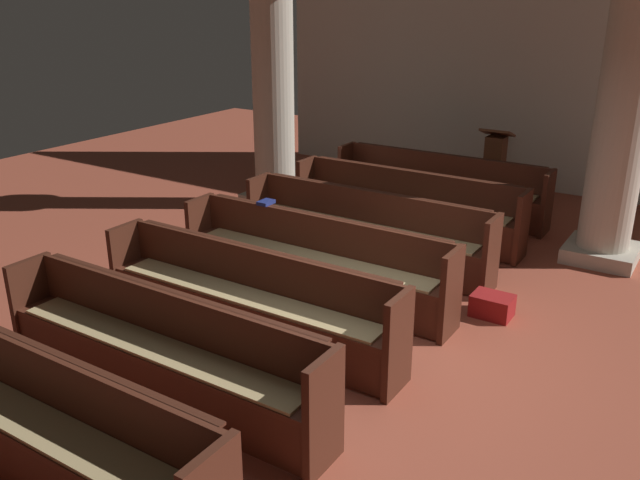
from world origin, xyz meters
TOP-DOWN VIEW (x-y plane):
  - ground_plane at (0.00, 0.00)m, footprint 19.20×19.20m
  - back_wall at (0.00, 6.08)m, footprint 10.00×0.16m
  - pew_row_0 at (-1.12, 3.90)m, footprint 3.12×0.47m
  - pew_row_1 at (-1.12, 2.80)m, footprint 3.12×0.46m
  - pew_row_2 at (-1.12, 1.70)m, footprint 3.12×0.47m
  - pew_row_3 at (-1.12, 0.59)m, footprint 3.12×0.46m
  - pew_row_4 at (-1.12, -0.51)m, footprint 3.12×0.46m
  - pew_row_5 at (-1.12, -1.61)m, footprint 3.12×0.47m
  - pew_row_6 at (-1.12, -2.71)m, footprint 3.12×0.46m
  - pillar_aisle_side at (1.23, 3.36)m, footprint 0.87×0.87m
  - pillar_far_side at (-3.42, 3.08)m, footprint 0.87×0.87m
  - lectern at (-0.77, 5.26)m, footprint 0.48×0.45m
  - hymn_book at (-1.86, 0.79)m, footprint 0.13×0.18m
  - kneeler_box_red at (0.62, 1.20)m, footprint 0.40×0.29m

SIDE VIEW (x-z plane):
  - ground_plane at x=0.00m, z-range 0.00..0.00m
  - kneeler_box_red at x=0.62m, z-range 0.00..0.22m
  - lectern at x=-0.77m, z-range -0.09..0.99m
  - pew_row_0 at x=-1.12m, z-range 0.04..0.90m
  - pew_row_1 at x=-1.12m, z-range 0.04..0.90m
  - pew_row_2 at x=-1.12m, z-range 0.04..0.90m
  - pew_row_3 at x=-1.12m, z-range 0.04..0.90m
  - pew_row_4 at x=-1.12m, z-range 0.04..0.90m
  - pew_row_5 at x=-1.12m, z-range 0.04..0.90m
  - pew_row_6 at x=-1.12m, z-range 0.04..0.90m
  - hymn_book at x=-1.86m, z-range 0.86..0.90m
  - pillar_aisle_side at x=1.23m, z-range 0.07..3.50m
  - pillar_far_side at x=-3.42m, z-range 0.07..3.50m
  - back_wall at x=0.00m, z-range 0.00..4.50m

